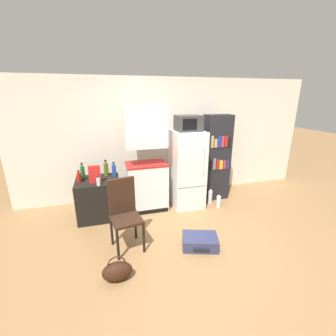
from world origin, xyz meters
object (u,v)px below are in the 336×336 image
object	(u,v)px
bookshelf	(216,158)
bottle_olive_oil	(106,169)
bottle_blue_soda	(114,170)
bottle_green_tall	(83,173)
suitcase_large_flat	(200,242)
bottle_clear_short	(98,182)
handbag	(117,271)
side_table	(99,198)
bottle_ketchup_red	(79,177)
water_bottle_middle	(210,196)
kitchen_hutch	(146,164)
refrigerator	(187,169)
water_bottle_front	(219,201)
cereal_box	(95,174)
chair	(124,209)
microwave	(188,123)

from	to	relation	value
bookshelf	bottle_olive_oil	bearing A→B (deg)	179.70
bottle_blue_soda	bottle_green_tall	distance (m)	0.54
suitcase_large_flat	bottle_clear_short	bearing A→B (deg)	160.51
handbag	side_table	bearing A→B (deg)	97.00
bottle_clear_short	bottle_ketchup_red	bearing A→B (deg)	142.98
bookshelf	bottle_green_tall	world-z (taller)	bookshelf
suitcase_large_flat	water_bottle_middle	size ratio (longest dim) A/B	1.70
kitchen_hutch	bottle_olive_oil	xyz separation A→B (m)	(-0.73, 0.11, -0.07)
bottle_ketchup_red	bottle_blue_soda	bearing A→B (deg)	14.77
bottle_olive_oil	bottle_clear_short	size ratio (longest dim) A/B	1.88
refrigerator	suitcase_large_flat	world-z (taller)	refrigerator
suitcase_large_flat	water_bottle_front	xyz separation A→B (m)	(0.85, 1.05, 0.04)
refrigerator	water_bottle_middle	size ratio (longest dim) A/B	4.35
handbag	water_bottle_front	xyz separation A→B (m)	(2.06, 1.35, 0.00)
bottle_blue_soda	water_bottle_front	bearing A→B (deg)	-11.51
bottle_clear_short	cereal_box	size ratio (longest dim) A/B	0.53
side_table	bottle_green_tall	size ratio (longest dim) A/B	2.42
bottle_ketchup_red	water_bottle_front	bearing A→B (deg)	-5.45
bottle_blue_soda	chair	bearing A→B (deg)	-86.60
kitchen_hutch	suitcase_large_flat	bearing A→B (deg)	-69.98
refrigerator	bottle_green_tall	distance (m)	1.92
kitchen_hutch	cereal_box	distance (m)	0.94
bottle_blue_soda	water_bottle_middle	world-z (taller)	bottle_blue_soda
bookshelf	suitcase_large_flat	bearing A→B (deg)	-123.15
bottle_ketchup_red	suitcase_large_flat	size ratio (longest dim) A/B	0.36
cereal_box	suitcase_large_flat	bearing A→B (deg)	-40.01
suitcase_large_flat	bookshelf	bearing A→B (deg)	74.75
bottle_clear_short	chair	world-z (taller)	chair
side_table	refrigerator	world-z (taller)	refrigerator
side_table	water_bottle_middle	xyz separation A→B (m)	(2.18, -0.07, -0.21)
handbag	water_bottle_front	size ratio (longest dim) A/B	1.21
cereal_box	water_bottle_middle	size ratio (longest dim) A/B	0.87
microwave	bottle_olive_oil	xyz separation A→B (m)	(-1.52, 0.17, -0.81)
kitchen_hutch	cereal_box	xyz separation A→B (m)	(-0.92, -0.20, -0.05)
refrigerator	microwave	world-z (taller)	microwave
kitchen_hutch	suitcase_large_flat	xyz separation A→B (m)	(0.51, -1.40, -0.82)
bottle_ketchup_red	water_bottle_front	size ratio (longest dim) A/B	0.72
bookshelf	water_bottle_front	bearing A→B (deg)	-105.51
bottle_ketchup_red	handbag	xyz separation A→B (m)	(0.49, -1.60, -0.68)
bottle_olive_oil	cereal_box	world-z (taller)	same
bottle_ketchup_red	microwave	bearing A→B (deg)	1.57
microwave	suitcase_large_flat	xyz separation A→B (m)	(-0.28, -1.34, -1.56)
refrigerator	bottle_olive_oil	size ratio (longest dim) A/B	5.00
bookshelf	chair	world-z (taller)	bookshelf
water_bottle_front	bottle_green_tall	bearing A→B (deg)	171.83
side_table	bottle_olive_oil	size ratio (longest dim) A/B	2.49
bottle_clear_short	chair	bearing A→B (deg)	-64.17
handbag	water_bottle_front	world-z (taller)	handbag
chair	water_bottle_middle	xyz separation A→B (m)	(1.81, 0.91, -0.45)
bottle_green_tall	kitchen_hutch	bearing A→B (deg)	0.03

